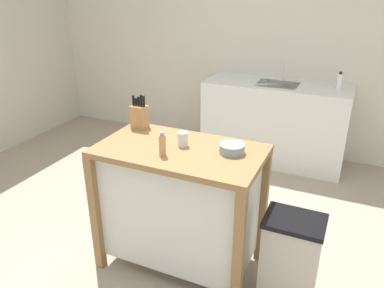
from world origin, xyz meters
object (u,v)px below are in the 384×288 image
Objects in this scene: drinking_cup at (183,139)px; pepper_grinder at (162,144)px; bottle_hand_soap at (339,82)px; sink_faucet at (282,71)px; bowl_ceramic_small at (232,148)px; kitchen_island at (180,202)px; knife_block at (139,116)px; trash_bin at (290,261)px.

drinking_cup is 0.19m from pepper_grinder.
bottle_hand_soap is (0.81, 1.95, 0.01)m from drinking_cup.
sink_faucet is (0.20, 2.12, 0.03)m from drinking_cup.
bowl_ceramic_small is 1.69× the size of drinking_cup.
kitchen_island is at bearing 70.67° from pepper_grinder.
pepper_grinder is (-0.05, -0.19, 0.03)m from drinking_cup.
sink_faucet is at bearing 83.90° from pepper_grinder.
bowl_ceramic_small is at bearing 28.85° from pepper_grinder.
knife_block is 1.32× the size of bottle_hand_soap.
kitchen_island is at bearing -26.33° from knife_block.
drinking_cup reaches higher than trash_bin.
kitchen_island is 0.51m from pepper_grinder.
sink_faucet is at bearing 84.79° from kitchen_island.
kitchen_island is 11.55× the size of drinking_cup.
bowl_ceramic_small is 0.73× the size of sink_faucet.
sink_faucet is 0.64m from bottle_hand_soap.
trash_bin is at bearing 6.40° from pepper_grinder.
kitchen_island is at bearing -112.27° from bottle_hand_soap.
sink_faucet is at bearing 104.94° from trash_bin.
bowl_ceramic_small reaches higher than trash_bin.
sink_faucet is at bearing 93.78° from bowl_ceramic_small.
sink_faucet is (0.20, 2.16, 0.49)m from kitchen_island.
knife_block is 1.16× the size of sink_faucet.
trash_bin is at bearing -90.82° from bottle_hand_soap.
trash_bin is (1.21, -0.26, -0.71)m from knife_block.
drinking_cup reaches higher than bowl_ceramic_small.
trash_bin is 3.26× the size of bottle_hand_soap.
sink_faucet is (0.62, 1.95, -0.01)m from knife_block.
kitchen_island reaches higher than trash_bin.
sink_faucet is at bearing 164.55° from bottle_hand_soap.
pepper_grinder is 0.84× the size of bottle_hand_soap.
pepper_grinder is 0.73× the size of sink_faucet.
trash_bin is at bearing -14.63° from bowl_ceramic_small.
drinking_cup reaches higher than kitchen_island.
pepper_grinder is (-0.38, -0.21, 0.04)m from bowl_ceramic_small.
kitchen_island is 0.46m from drinking_cup.
bowl_ceramic_small is 0.83× the size of bottle_hand_soap.
drinking_cup is (-0.33, -0.03, 0.02)m from bowl_ceramic_small.
pepper_grinder is at bearing -109.33° from kitchen_island.
knife_block is at bearing 169.68° from bowl_ceramic_small.
bowl_ceramic_small is at bearing -104.06° from bottle_hand_soap.
knife_block reaches higher than kitchen_island.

